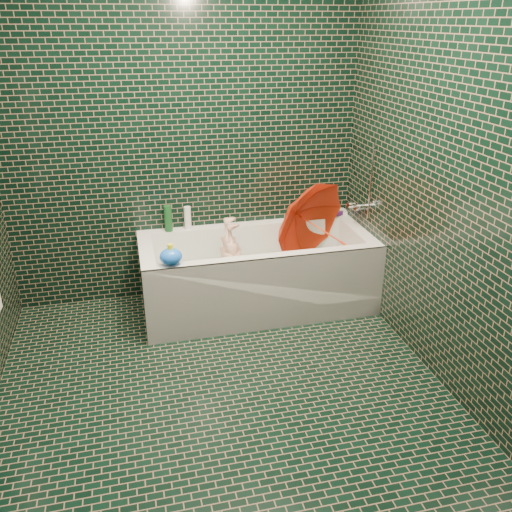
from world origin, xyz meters
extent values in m
plane|color=black|center=(0.00, 0.00, 0.00)|extent=(2.80, 2.80, 0.00)
plane|color=black|center=(0.00, 1.40, 1.25)|extent=(2.80, 0.00, 2.80)
plane|color=black|center=(0.00, -1.40, 1.25)|extent=(2.80, 0.00, 2.80)
plane|color=black|center=(1.30, 0.00, 1.25)|extent=(0.00, 2.80, 2.80)
cube|color=white|center=(0.45, 1.02, 0.07)|extent=(1.70, 0.75, 0.15)
cube|color=white|center=(0.45, 1.35, 0.35)|extent=(1.70, 0.10, 0.40)
cube|color=white|center=(0.45, 0.70, 0.35)|extent=(1.70, 0.10, 0.40)
cube|color=white|center=(1.25, 1.02, 0.35)|extent=(0.10, 0.55, 0.40)
cube|color=white|center=(-0.35, 1.02, 0.35)|extent=(0.10, 0.55, 0.40)
cube|color=white|center=(0.45, 0.66, 0.28)|extent=(1.70, 0.02, 0.55)
cube|color=green|center=(0.45, 1.02, 0.16)|extent=(1.35, 0.47, 0.01)
cube|color=silver|center=(0.45, 1.02, 0.30)|extent=(1.48, 0.53, 0.00)
cylinder|color=silver|center=(1.28, 1.02, 0.73)|extent=(0.14, 0.05, 0.05)
cylinder|color=silver|center=(1.20, 1.08, 0.73)|extent=(0.05, 0.04, 0.04)
cylinder|color=silver|center=(1.27, 0.92, 0.95)|extent=(0.01, 0.01, 0.55)
imported|color=#D89F87|center=(0.28, 1.01, 0.31)|extent=(0.82, 0.36, 0.24)
imported|color=red|center=(0.94, 1.02, 0.58)|extent=(1.04, 1.02, 0.96)
imported|color=white|center=(1.25, 1.35, 0.55)|extent=(0.12, 0.12, 0.27)
imported|color=#541C6B|center=(1.23, 1.34, 0.55)|extent=(0.10, 0.10, 0.17)
imported|color=#13441D|center=(1.08, 1.35, 0.55)|extent=(0.14, 0.14, 0.15)
cylinder|color=#13441D|center=(1.08, 1.35, 0.67)|extent=(0.06, 0.06, 0.24)
cylinder|color=silver|center=(1.16, 1.33, 0.64)|extent=(0.06, 0.06, 0.17)
cylinder|color=#13441D|center=(-0.16, 1.34, 0.65)|extent=(0.07, 0.07, 0.20)
cylinder|color=white|center=(-0.01, 1.34, 0.64)|extent=(0.06, 0.06, 0.18)
ellipsoid|color=yellow|center=(0.96, 1.34, 0.58)|extent=(0.10, 0.09, 0.06)
sphere|color=yellow|center=(0.99, 1.34, 0.62)|extent=(0.04, 0.04, 0.04)
cone|color=orange|center=(1.02, 1.33, 0.62)|extent=(0.02, 0.02, 0.02)
ellipsoid|color=#1B69FA|center=(-0.20, 0.71, 0.61)|extent=(0.15, 0.13, 0.11)
cylinder|color=yellow|center=(-0.20, 0.71, 0.68)|extent=(0.04, 0.04, 0.04)
camera|label=1|loc=(-0.43, -2.54, 2.03)|focal=38.00mm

